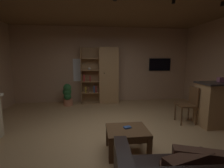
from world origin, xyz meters
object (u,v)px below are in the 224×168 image
(coffee_table, at_px, (127,134))
(bookshelf_cabinet, at_px, (106,76))
(tissue_box, at_px, (221,80))
(dining_chair, at_px, (189,102))
(potted_floor_plant, at_px, (67,94))
(wall_mounted_tv, at_px, (160,65))
(table_book_0, at_px, (127,127))

(coffee_table, bearing_deg, bookshelf_cabinet, 91.57)
(tissue_box, relative_size, dining_chair, 0.13)
(tissue_box, bearing_deg, dining_chair, 163.63)
(bookshelf_cabinet, xyz_separation_m, potted_floor_plant, (-1.38, -0.22, -0.62))
(dining_chair, xyz_separation_m, wall_mounted_tv, (0.22, 2.41, 0.88))
(coffee_table, height_order, table_book_0, table_book_0)
(table_book_0, bearing_deg, bookshelf_cabinet, 91.77)
(dining_chair, height_order, potted_floor_plant, dining_chair)
(tissue_box, xyz_separation_m, wall_mounted_tv, (-0.42, 2.60, 0.29))
(bookshelf_cabinet, xyz_separation_m, wall_mounted_tv, (2.13, 0.21, 0.40))
(bookshelf_cabinet, relative_size, coffee_table, 2.93)
(dining_chair, xyz_separation_m, potted_floor_plant, (-3.30, 1.98, -0.14))
(tissue_box, bearing_deg, potted_floor_plant, 151.12)
(dining_chair, distance_m, wall_mounted_tv, 2.58)
(bookshelf_cabinet, distance_m, wall_mounted_tv, 2.18)
(tissue_box, height_order, table_book_0, tissue_box)
(potted_floor_plant, bearing_deg, bookshelf_cabinet, 9.10)
(bookshelf_cabinet, height_order, potted_floor_plant, bookshelf_cabinet)
(table_book_0, distance_m, wall_mounted_tv, 4.16)
(table_book_0, relative_size, wall_mounted_tv, 0.15)
(tissue_box, xyz_separation_m, table_book_0, (-2.45, -0.89, -0.69))
(coffee_table, relative_size, table_book_0, 5.53)
(coffee_table, bearing_deg, potted_floor_plant, 115.32)
(bookshelf_cabinet, bearing_deg, wall_mounted_tv, 5.64)
(table_book_0, relative_size, potted_floor_plant, 0.16)
(coffee_table, xyz_separation_m, wall_mounted_tv, (2.04, 3.54, 1.07))
(dining_chair, relative_size, wall_mounted_tv, 1.08)
(tissue_box, height_order, potted_floor_plant, tissue_box)
(tissue_box, height_order, wall_mounted_tv, wall_mounted_tv)
(wall_mounted_tv, bearing_deg, dining_chair, -95.17)
(bookshelf_cabinet, bearing_deg, potted_floor_plant, -170.90)
(bookshelf_cabinet, bearing_deg, coffee_table, -88.43)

